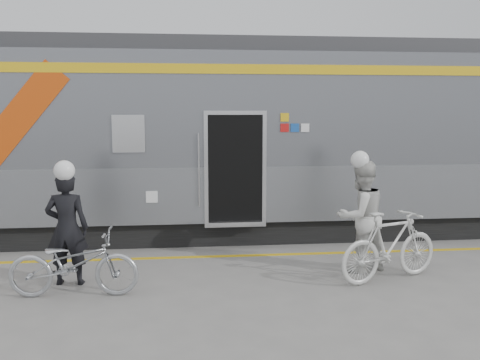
{
  "coord_description": "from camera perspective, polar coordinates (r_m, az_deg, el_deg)",
  "views": [
    {
      "loc": [
        -0.64,
        -6.95,
        2.68
      ],
      "look_at": [
        0.24,
        1.6,
        1.5
      ],
      "focal_mm": 38.0,
      "sensor_mm": 36.0,
      "label": 1
    }
  ],
  "objects": [
    {
      "name": "helmet_man",
      "position": [
        8.11,
        -19.17,
        2.04
      ],
      "size": [
        0.31,
        0.31,
        0.31
      ],
      "primitive_type": "sphere",
      "color": "white",
      "rests_on": "man"
    },
    {
      "name": "helmet_woman",
      "position": [
        8.57,
        13.61,
        3.09
      ],
      "size": [
        0.3,
        0.3,
        0.3
      ],
      "primitive_type": "sphere",
      "color": "white",
      "rests_on": "woman"
    },
    {
      "name": "bicycle_right",
      "position": [
        8.41,
        16.49,
        -7.09
      ],
      "size": [
        1.94,
        1.14,
        1.13
      ],
      "primitive_type": "imported",
      "rotation": [
        0.0,
        0.0,
        1.92
      ],
      "color": "silver",
      "rests_on": "ground"
    },
    {
      "name": "woman",
      "position": [
        8.72,
        13.38,
        -3.98
      ],
      "size": [
        1.09,
        0.97,
        1.86
      ],
      "primitive_type": "imported",
      "rotation": [
        0.0,
        0.0,
        3.49
      ],
      "color": "silver",
      "rests_on": "ground"
    },
    {
      "name": "bicycle_left",
      "position": [
        7.8,
        -18.18,
        -8.9
      ],
      "size": [
        1.88,
        0.71,
        0.98
      ],
      "primitive_type": "imported",
      "rotation": [
        0.0,
        0.0,
        1.54
      ],
      "color": "#A5A8AD",
      "rests_on": "ground"
    },
    {
      "name": "safety_strip",
      "position": [
        9.5,
        -1.8,
        -8.54
      ],
      "size": [
        24.0,
        0.12,
        0.01
      ],
      "primitive_type": "cube",
      "color": "gold",
      "rests_on": "ground"
    },
    {
      "name": "train",
      "position": [
        11.24,
        -12.49,
        4.44
      ],
      "size": [
        24.0,
        3.17,
        4.1
      ],
      "color": "black",
      "rests_on": "ground"
    },
    {
      "name": "ground",
      "position": [
        7.47,
        -0.59,
        -13.19
      ],
      "size": [
        90.0,
        90.0,
        0.0
      ],
      "primitive_type": "plane",
      "color": "slate",
      "rests_on": "ground"
    },
    {
      "name": "man",
      "position": [
        8.27,
        -18.85,
        -5.14
      ],
      "size": [
        0.66,
        0.45,
        1.77
      ],
      "primitive_type": "imported",
      "rotation": [
        0.0,
        0.0,
        3.11
      ],
      "color": "black",
      "rests_on": "ground"
    }
  ]
}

